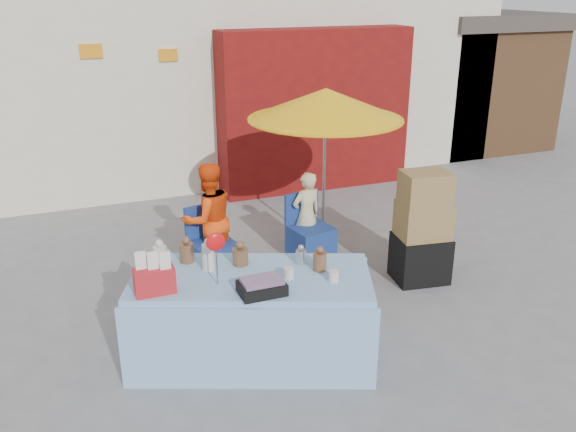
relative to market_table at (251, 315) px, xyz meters
name	(u,v)px	position (x,y,z in m)	size (l,w,h in m)	color
ground	(283,333)	(0.41, 0.25, -0.43)	(80.00, 80.00, 0.00)	slate
market_table	(251,315)	(0.00, 0.00, 0.00)	(2.40, 1.76, 1.32)	#8FBAE6
chair_left	(213,257)	(0.10, 1.73, -0.17)	(0.56, 0.55, 0.85)	navy
chair_right	(310,241)	(1.35, 1.73, -0.17)	(0.56, 0.55, 0.85)	navy
vendor_orange	(208,219)	(0.10, 1.86, 0.25)	(0.66, 0.52, 1.36)	#FF4A0D
vendor_beige	(307,215)	(1.35, 1.86, 0.13)	(0.41, 0.27, 1.11)	beige
umbrella	(326,105)	(1.65, 2.01, 1.46)	(1.90, 1.90, 2.09)	gray
box_stack	(422,231)	(2.32, 0.77, 0.18)	(0.66, 0.57, 1.32)	black
tarp_bundle	(220,344)	(-0.28, 0.07, -0.28)	(0.66, 0.53, 0.30)	yellow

